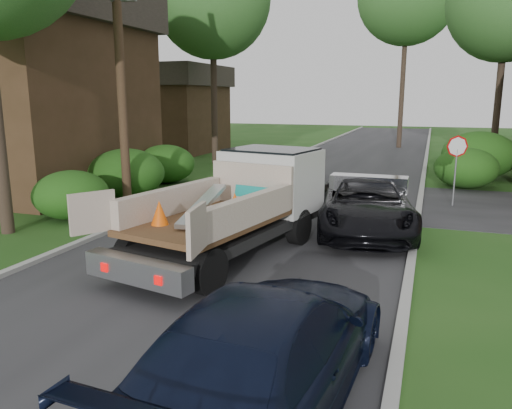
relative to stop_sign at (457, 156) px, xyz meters
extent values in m
plane|color=#1D4814|center=(-5.20, -9.00, -1.78)|extent=(120.00, 120.00, 0.00)
cube|color=#28282B|center=(-5.20, 1.00, -1.77)|extent=(8.00, 90.00, 0.02)
cube|color=#9E9E99|center=(-9.30, 1.00, -1.72)|extent=(0.20, 90.00, 0.12)
cube|color=#9E9E99|center=(-1.10, 1.00, -1.72)|extent=(0.20, 90.00, 0.12)
cylinder|color=slate|center=(0.00, 0.00, -0.78)|extent=(0.06, 0.06, 2.00)
cylinder|color=#B20A0A|center=(0.00, 0.00, 0.32)|extent=(0.71, 0.32, 0.76)
cylinder|color=#382619|center=(-10.70, -4.00, 3.22)|extent=(0.30, 0.30, 10.00)
cube|color=#3A2818|center=(-17.20, -2.00, 1.47)|extent=(9.00, 8.00, 6.50)
cube|color=#332B26|center=(-17.20, -2.00, 5.62)|extent=(9.72, 8.64, 1.80)
cube|color=#3A2818|center=(-18.70, 13.00, 0.47)|extent=(7.00, 7.00, 4.50)
cube|color=#332B26|center=(-18.70, 13.00, 3.42)|extent=(7.56, 7.56, 1.40)
cube|color=#332B26|center=(-18.70, 13.00, 4.12)|extent=(1.05, 7.56, 0.20)
ellipsoid|color=#1D4710|center=(-11.40, -6.00, -1.01)|extent=(2.34, 2.34, 1.53)
ellipsoid|color=#1D4710|center=(-11.70, -2.50, -0.84)|extent=(2.86, 2.86, 1.87)
ellipsoid|color=#1D4710|center=(-12.00, 1.00, -0.93)|extent=(2.60, 2.60, 1.70)
ellipsoid|color=#1D4710|center=(0.60, 4.00, -0.93)|extent=(2.60, 2.60, 1.70)
ellipsoid|color=#1D4710|center=(1.30, 7.00, -0.67)|extent=(3.38, 3.38, 2.21)
cylinder|color=#2D2119|center=(-12.70, 8.00, 2.72)|extent=(0.36, 0.36, 9.00)
cylinder|color=#2D2119|center=(2.30, 11.00, 2.47)|extent=(0.36, 0.36, 8.50)
sphere|color=#245C22|center=(2.30, 11.00, 6.72)|extent=(6.00, 6.00, 6.00)
cylinder|color=#2D2119|center=(-19.20, 4.00, 2.72)|extent=(0.36, 0.36, 9.00)
cylinder|color=#2D2119|center=(-3.20, 21.00, 3.72)|extent=(0.36, 0.36, 11.00)
cylinder|color=black|center=(-5.89, -5.97, -1.31)|extent=(0.49, 0.98, 0.94)
cylinder|color=black|center=(-3.95, -6.36, -1.31)|extent=(0.49, 0.98, 0.94)
cylinder|color=black|center=(-6.68, -9.84, -1.31)|extent=(0.49, 0.98, 0.94)
cylinder|color=black|center=(-4.74, -10.24, -1.31)|extent=(0.49, 0.98, 0.94)
cube|color=black|center=(-5.29, -8.00, -1.13)|extent=(3.24, 6.33, 0.25)
cube|color=beige|center=(-4.86, -5.86, -0.22)|extent=(2.62, 2.29, 1.61)
cube|color=black|center=(-4.86, -5.86, 0.36)|extent=(2.43, 2.11, 0.57)
cube|color=#472D19|center=(-5.44, -8.71, -0.74)|extent=(2.99, 4.13, 0.12)
cube|color=beige|center=(-5.07, -6.88, -0.16)|extent=(2.27, 0.56, 1.04)
cube|color=beige|center=(-6.46, -8.51, -0.37)|extent=(0.96, 3.52, 0.62)
cube|color=beige|center=(-4.42, -8.92, -0.37)|extent=(0.96, 3.52, 0.62)
cube|color=silver|center=(-5.89, -10.91, -1.20)|extent=(2.42, 0.83, 0.47)
cube|color=#B20505|center=(-6.59, -10.96, -1.20)|extent=(0.17, 0.07, 0.17)
cube|color=#B20505|center=(-5.26, -11.23, -1.20)|extent=(0.17, 0.07, 0.17)
cube|color=beige|center=(-7.13, -10.50, -0.27)|extent=(0.56, 0.84, 0.83)
cube|color=beige|center=(-4.58, -11.01, -0.27)|extent=(0.22, 0.94, 0.83)
cube|color=silver|center=(-5.62, -8.57, -0.38)|extent=(0.62, 2.71, 0.48)
cone|color=#F2590A|center=(-6.19, -9.52, -0.41)|extent=(0.44, 0.44, 0.52)
cone|color=#F2590A|center=(-5.01, -8.16, -0.41)|extent=(0.44, 0.44, 0.52)
cube|color=#148C84|center=(-4.86, -7.18, -0.31)|extent=(1.14, 0.33, 0.29)
imported|color=black|center=(-2.47, -4.50, -1.01)|extent=(3.37, 5.82, 1.53)
imported|color=black|center=(-2.58, -13.24, -1.01)|extent=(2.47, 5.39, 1.53)
camera|label=1|loc=(-0.85, -18.54, 1.98)|focal=35.00mm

